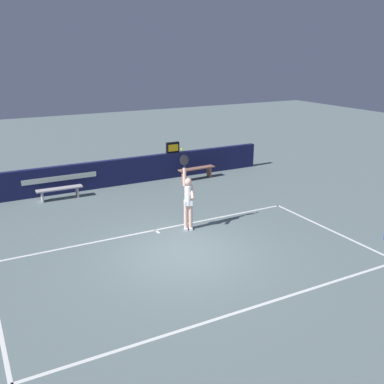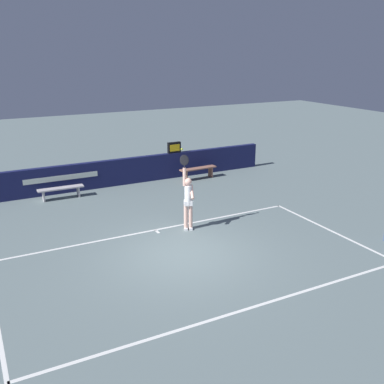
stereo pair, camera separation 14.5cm
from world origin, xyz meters
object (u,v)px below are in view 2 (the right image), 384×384
object	(u,v)px
tennis_ball	(182,149)
courtside_bench_near	(198,170)
courtside_bench_far	(61,190)
speed_display	(174,148)
tennis_player	(188,199)

from	to	relation	value
tennis_ball	courtside_bench_near	distance (m)	6.41
tennis_ball	courtside_bench_near	size ratio (longest dim) A/B	0.04
courtside_bench_near	courtside_bench_far	size ratio (longest dim) A/B	1.01
speed_display	tennis_player	xyz separation A→B (m)	(-2.25, -5.80, -0.34)
tennis_player	courtside_bench_near	xyz separation A→B (m)	(3.07, 5.05, -0.64)
tennis_ball	tennis_player	bearing A→B (deg)	-6.79
tennis_player	courtside_bench_near	world-z (taller)	tennis_player
speed_display	courtside_bench_near	distance (m)	1.49
speed_display	tennis_ball	size ratio (longest dim) A/B	8.51
speed_display	tennis_player	distance (m)	6.23
speed_display	courtside_bench_near	bearing A→B (deg)	-42.44
speed_display	tennis_player	size ratio (longest dim) A/B	0.24
tennis_player	tennis_ball	world-z (taller)	tennis_ball
speed_display	courtside_bench_far	size ratio (longest dim) A/B	0.35
speed_display	courtside_bench_near	size ratio (longest dim) A/B	0.34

